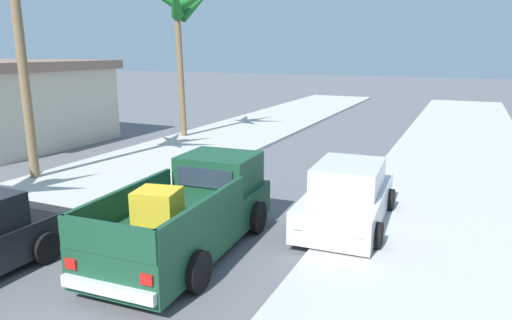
{
  "coord_description": "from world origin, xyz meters",
  "views": [
    {
      "loc": [
        5.32,
        -0.15,
        4.21
      ],
      "look_at": [
        0.07,
        11.31,
        1.2
      ],
      "focal_mm": 32.25,
      "sensor_mm": 36.0,
      "label": 1
    }
  ],
  "objects_px": {
    "palm_tree_left_fore": "(182,10)",
    "roadside_house": "(0,102)",
    "car_left_mid": "(347,196)",
    "pickup_truck": "(192,213)"
  },
  "relations": [
    {
      "from": "palm_tree_left_fore",
      "to": "roadside_house",
      "type": "relative_size",
      "value": 0.88
    },
    {
      "from": "roadside_house",
      "to": "car_left_mid",
      "type": "bearing_deg",
      "value": -11.79
    },
    {
      "from": "car_left_mid",
      "to": "pickup_truck",
      "type": "bearing_deg",
      "value": -134.08
    },
    {
      "from": "pickup_truck",
      "to": "car_left_mid",
      "type": "distance_m",
      "value": 3.9
    },
    {
      "from": "pickup_truck",
      "to": "roadside_house",
      "type": "distance_m",
      "value": 15.68
    },
    {
      "from": "pickup_truck",
      "to": "palm_tree_left_fore",
      "type": "relative_size",
      "value": 0.73
    },
    {
      "from": "roadside_house",
      "to": "palm_tree_left_fore",
      "type": "bearing_deg",
      "value": 32.06
    },
    {
      "from": "palm_tree_left_fore",
      "to": "roadside_house",
      "type": "bearing_deg",
      "value": -147.94
    },
    {
      "from": "palm_tree_left_fore",
      "to": "roadside_house",
      "type": "distance_m",
      "value": 9.33
    },
    {
      "from": "pickup_truck",
      "to": "palm_tree_left_fore",
      "type": "height_order",
      "value": "palm_tree_left_fore"
    }
  ]
}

